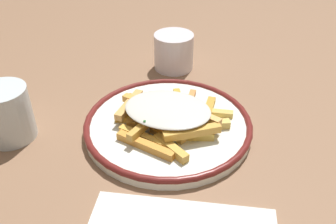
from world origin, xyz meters
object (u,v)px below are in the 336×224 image
Objects in this scene: plate at (168,124)px; water_glass at (6,114)px; fries_heap at (168,116)px; coffee_mug at (174,51)px.

plate is 0.25m from water_glass.
plate is 3.13× the size of water_glass.
plate is 1.42× the size of fries_heap.
coffee_mug is (0.25, -0.23, -0.01)m from water_glass.
coffee_mug is at bearing -42.42° from water_glass.
coffee_mug is (0.21, 0.01, 0.03)m from plate.
water_glass is 0.82× the size of coffee_mug.
water_glass is at bearing 97.78° from fries_heap.
fries_heap is at bearing -178.15° from plate.
coffee_mug is at bearing 2.63° from fries_heap.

